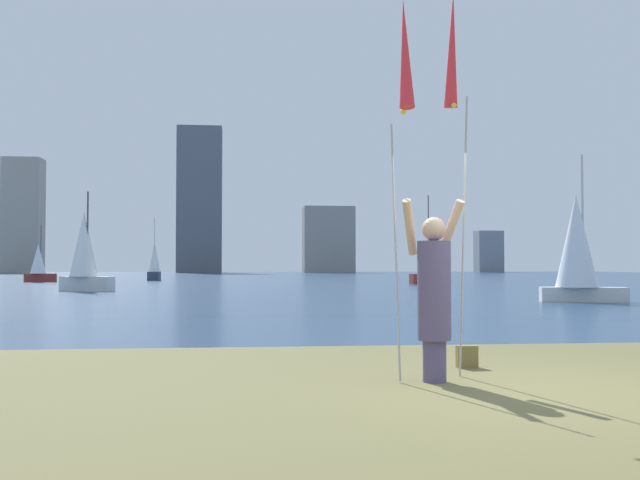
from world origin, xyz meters
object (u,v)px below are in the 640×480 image
(person, at_px, (434,291))
(bag, at_px, (467,357))
(sailboat_0, at_px, (429,278))
(sailboat_7, at_px, (154,263))
(kite_flag_right, at_px, (453,59))
(sailboat_4, at_px, (577,247))
(sailboat_2, at_px, (84,251))
(sailboat_5, at_px, (39,263))
(kite_flag_left, at_px, (405,63))

(person, xyz_separation_m, bag, (0.68, 1.03, -0.84))
(sailboat_0, distance_m, sailboat_7, 22.63)
(kite_flag_right, xyz_separation_m, bag, (0.30, 0.47, -3.55))
(sailboat_4, bearing_deg, sailboat_7, 117.39)
(kite_flag_right, xyz_separation_m, sailboat_2, (-9.90, 27.27, -1.80))
(sailboat_4, bearing_deg, sailboat_0, 88.17)
(kite_flag_right, height_order, sailboat_7, sailboat_7)
(sailboat_5, distance_m, sailboat_7, 8.83)
(person, bearing_deg, kite_flag_right, 71.07)
(sailboat_2, height_order, sailboat_5, sailboat_2)
(person, xyz_separation_m, sailboat_7, (-9.02, 51.13, 0.38))
(sailboat_5, bearing_deg, sailboat_2, -69.28)
(kite_flag_right, height_order, sailboat_4, sailboat_4)
(kite_flag_left, bearing_deg, kite_flag_right, 48.30)
(person, xyz_separation_m, kite_flag_right, (0.38, 0.55, 2.71))
(sailboat_0, xyz_separation_m, sailboat_4, (-0.73, -22.84, 1.46))
(bag, distance_m, sailboat_4, 17.28)
(person, bearing_deg, sailboat_4, 75.98)
(bag, height_order, sailboat_0, sailboat_0)
(person, height_order, sailboat_0, sailboat_0)
(person, relative_size, sailboat_0, 0.34)
(person, relative_size, sailboat_7, 0.40)
(kite_flag_right, bearing_deg, bag, 57.81)
(sailboat_0, height_order, sailboat_5, sailboat_0)
(sailboat_5, bearing_deg, sailboat_7, 30.15)
(kite_flag_left, xyz_separation_m, sailboat_2, (-9.13, 28.13, -1.48))
(kite_flag_left, height_order, sailboat_7, sailboat_7)
(kite_flag_left, bearing_deg, person, 38.98)
(kite_flag_left, relative_size, sailboat_7, 0.82)
(bag, xyz_separation_m, sailboat_7, (-9.70, 50.11, 1.22))
(kite_flag_right, bearing_deg, sailboat_5, 110.27)
(sailboat_2, xyz_separation_m, sailboat_4, (18.72, -11.86, -0.05))
(bag, relative_size, sailboat_4, 0.05)
(bag, distance_m, sailboat_5, 48.87)
(kite_flag_left, height_order, bag, kite_flag_left)
(kite_flag_left, height_order, sailboat_2, sailboat_2)
(sailboat_5, bearing_deg, person, -70.37)
(kite_flag_left, relative_size, bag, 15.13)
(kite_flag_left, bearing_deg, sailboat_5, 109.10)
(kite_flag_right, xyz_separation_m, sailboat_4, (8.82, 15.41, -1.85))
(kite_flag_right, height_order, bag, kite_flag_right)
(sailboat_4, relative_size, sailboat_5, 1.21)
(bag, distance_m, sailboat_0, 38.90)
(sailboat_2, relative_size, sailboat_7, 0.95)
(sailboat_0, xyz_separation_m, sailboat_5, (-26.59, 7.89, 1.01))
(sailboat_5, height_order, sailboat_7, sailboat_7)
(kite_flag_left, xyz_separation_m, sailboat_7, (-8.63, 51.44, -2.02))
(bag, height_order, sailboat_7, sailboat_7)
(kite_flag_right, height_order, sailboat_0, sailboat_0)
(sailboat_4, xyz_separation_m, sailboat_7, (-18.22, 35.17, -0.48))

